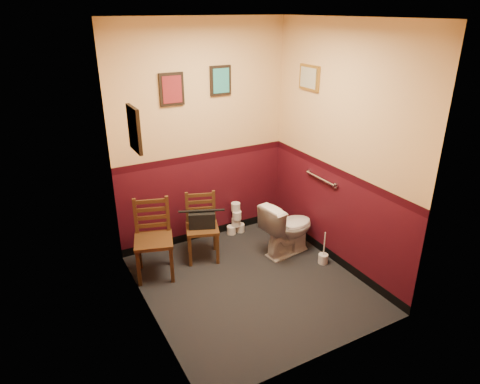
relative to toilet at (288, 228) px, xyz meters
name	(u,v)px	position (x,y,z in m)	size (l,w,h in m)	color
floor	(251,284)	(-0.72, -0.37, -0.33)	(2.20, 2.40, 0.00)	black
ceiling	(254,17)	(-0.72, -0.37, 2.37)	(2.20, 2.40, 0.00)	silver
wall_back	(202,137)	(-0.72, 0.83, 1.02)	(2.20, 2.70, 0.00)	#410B15
wall_front	(333,217)	(-0.72, -1.57, 1.02)	(2.20, 2.70, 0.00)	#410B15
wall_left	(141,189)	(-1.82, -0.37, 1.02)	(2.40, 2.70, 0.00)	#410B15
wall_right	(340,151)	(0.38, -0.37, 1.02)	(2.40, 2.70, 0.00)	#410B15
grab_bar	(321,178)	(0.35, -0.12, 0.62)	(0.05, 0.56, 0.06)	silver
framed_print_back_a	(172,89)	(-1.07, 0.81, 1.62)	(0.28, 0.04, 0.36)	black
framed_print_back_b	(221,81)	(-0.47, 0.81, 1.67)	(0.26, 0.04, 0.34)	black
framed_print_left	(134,129)	(-1.80, -0.27, 1.52)	(0.04, 0.30, 0.38)	black
framed_print_right	(309,78)	(0.36, 0.23, 1.72)	(0.04, 0.34, 0.28)	olive
toilet	(288,228)	(0.00, 0.00, 0.00)	(0.38, 0.68, 0.67)	white
toilet_brush	(323,258)	(0.24, -0.41, -0.27)	(0.11, 0.11, 0.41)	silver
chair_left	(153,239)	(-1.56, 0.34, 0.11)	(0.51, 0.51, 0.88)	#4C2E16
chair_right	(202,227)	(-0.94, 0.41, 0.07)	(0.47, 0.47, 0.80)	#4C2E16
handbag	(202,219)	(-0.96, 0.38, 0.18)	(0.34, 0.26, 0.22)	black
tp_stack	(236,220)	(-0.32, 0.73, -0.15)	(0.25, 0.15, 0.43)	silver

